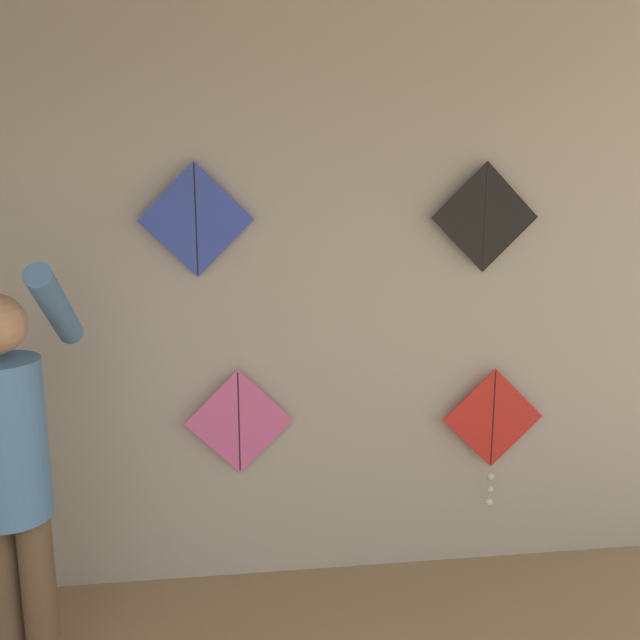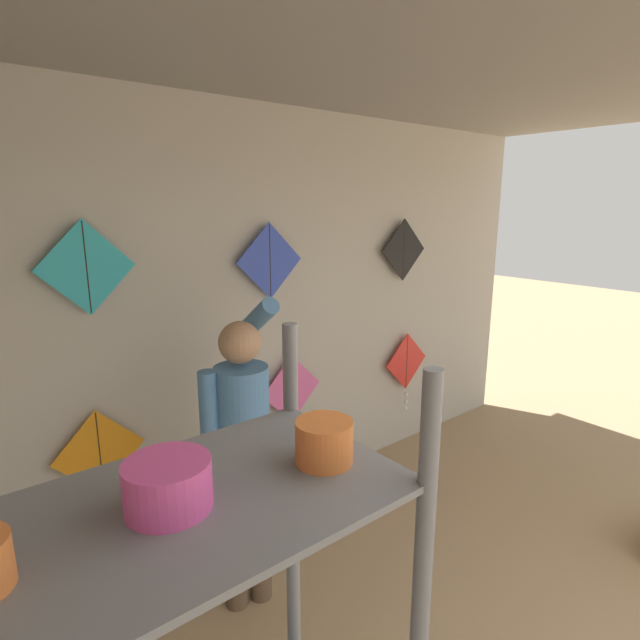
{
  "view_description": "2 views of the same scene",
  "coord_description": "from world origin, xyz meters",
  "px_view_note": "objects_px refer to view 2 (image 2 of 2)",
  "views": [
    {
      "loc": [
        0.06,
        -0.01,
        2.03
      ],
      "look_at": [
        0.43,
        2.96,
        1.37
      ],
      "focal_mm": 40.0,
      "sensor_mm": 36.0,
      "label": 1
    },
    {
      "loc": [
        -1.92,
        0.38,
        2.16
      ],
      "look_at": [
        0.15,
        2.96,
        1.39
      ],
      "focal_mm": 28.0,
      "sensor_mm": 36.0,
      "label": 2
    }
  ],
  "objects_px": {
    "shopkeeper": "(242,441)",
    "kite_4": "(270,261)",
    "kite_0": "(100,452)",
    "kite_1": "(292,389)",
    "kite_5": "(404,250)",
    "kite_3": "(86,268)",
    "kite_2": "(406,366)"
  },
  "relations": [
    {
      "from": "shopkeeper",
      "to": "kite_4",
      "type": "relative_size",
      "value": 3.33
    },
    {
      "from": "kite_0",
      "to": "kite_1",
      "type": "bearing_deg",
      "value": 0.0
    },
    {
      "from": "kite_5",
      "to": "kite_4",
      "type": "bearing_deg",
      "value": 180.0
    },
    {
      "from": "kite_3",
      "to": "kite_0",
      "type": "bearing_deg",
      "value": 180.0
    },
    {
      "from": "kite_2",
      "to": "kite_3",
      "type": "xyz_separation_m",
      "value": [
        -2.57,
        0.0,
        1.08
      ]
    },
    {
      "from": "kite_2",
      "to": "kite_4",
      "type": "relative_size",
      "value": 1.4
    },
    {
      "from": "shopkeeper",
      "to": "kite_1",
      "type": "xyz_separation_m",
      "value": [
        0.82,
        0.71,
        -0.13
      ]
    },
    {
      "from": "shopkeeper",
      "to": "kite_1",
      "type": "height_order",
      "value": "shopkeeper"
    },
    {
      "from": "kite_2",
      "to": "kite_3",
      "type": "distance_m",
      "value": 2.79
    },
    {
      "from": "shopkeeper",
      "to": "kite_2",
      "type": "xyz_separation_m",
      "value": [
        2.08,
        0.71,
        -0.21
      ]
    },
    {
      "from": "kite_1",
      "to": "kite_2",
      "type": "distance_m",
      "value": 1.26
    },
    {
      "from": "kite_5",
      "to": "kite_0",
      "type": "bearing_deg",
      "value": 180.0
    },
    {
      "from": "kite_0",
      "to": "kite_2",
      "type": "relative_size",
      "value": 0.71
    },
    {
      "from": "kite_0",
      "to": "kite_3",
      "type": "distance_m",
      "value": 1.06
    },
    {
      "from": "kite_3",
      "to": "kite_4",
      "type": "xyz_separation_m",
      "value": [
        1.15,
        0.0,
        -0.04
      ]
    },
    {
      "from": "shopkeeper",
      "to": "kite_3",
      "type": "bearing_deg",
      "value": 138.0
    },
    {
      "from": "kite_4",
      "to": "kite_5",
      "type": "xyz_separation_m",
      "value": [
        1.33,
        0.0,
        -0.0
      ]
    },
    {
      "from": "kite_4",
      "to": "kite_2",
      "type": "bearing_deg",
      "value": -0.05
    },
    {
      "from": "kite_2",
      "to": "kite_3",
      "type": "relative_size",
      "value": 1.4
    },
    {
      "from": "kite_0",
      "to": "kite_1",
      "type": "distance_m",
      "value": 1.35
    },
    {
      "from": "kite_5",
      "to": "shopkeeper",
      "type": "bearing_deg",
      "value": -160.29
    },
    {
      "from": "shopkeeper",
      "to": "kite_3",
      "type": "xyz_separation_m",
      "value": [
        -0.49,
        0.71,
        0.87
      ]
    },
    {
      "from": "shopkeeper",
      "to": "kite_4",
      "type": "distance_m",
      "value": 1.27
    },
    {
      "from": "kite_3",
      "to": "kite_4",
      "type": "bearing_deg",
      "value": 0.0
    },
    {
      "from": "kite_1",
      "to": "kite_5",
      "type": "bearing_deg",
      "value": 0.0
    },
    {
      "from": "kite_5",
      "to": "kite_2",
      "type": "bearing_deg",
      "value": -0.7
    },
    {
      "from": "kite_3",
      "to": "kite_2",
      "type": "bearing_deg",
      "value": -0.03
    },
    {
      "from": "kite_0",
      "to": "kite_2",
      "type": "bearing_deg",
      "value": -0.02
    },
    {
      "from": "kite_2",
      "to": "kite_5",
      "type": "relative_size",
      "value": 1.4
    },
    {
      "from": "kite_0",
      "to": "kite_4",
      "type": "bearing_deg",
      "value": 0.0
    },
    {
      "from": "kite_0",
      "to": "kite_4",
      "type": "relative_size",
      "value": 1.0
    },
    {
      "from": "kite_0",
      "to": "kite_5",
      "type": "relative_size",
      "value": 1.0
    }
  ]
}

